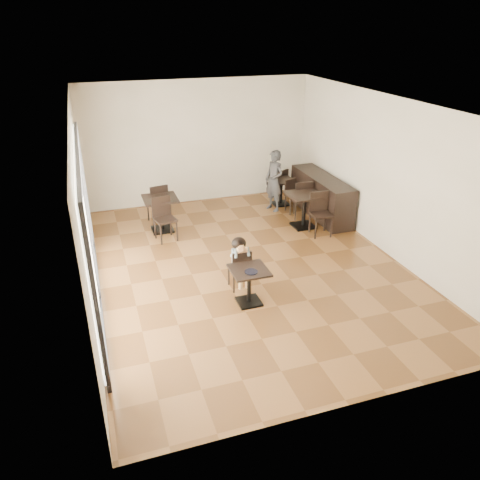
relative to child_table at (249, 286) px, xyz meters
name	(u,v)px	position (x,y,z in m)	size (l,w,h in m)	color
floor	(248,265)	(0.43, 1.30, -0.33)	(6.00, 8.00, 0.01)	brown
ceiling	(249,104)	(0.43, 1.30, 2.87)	(6.00, 8.00, 0.01)	white
wall_back	(198,142)	(0.43, 5.30, 1.27)	(6.00, 0.01, 3.20)	silver
wall_front	(363,301)	(0.43, -2.70, 1.27)	(6.00, 0.01, 3.20)	silver
wall_left	(83,210)	(-2.57, 1.30, 1.27)	(0.01, 8.00, 3.20)	silver
wall_right	(385,176)	(3.43, 1.30, 1.27)	(0.01, 8.00, 3.20)	silver
storefront_window	(87,232)	(-2.54, 0.80, 1.07)	(0.04, 4.50, 2.60)	white
child_table	(249,286)	(0.00, 0.00, 0.00)	(0.63, 0.63, 0.67)	black
child_chair	(239,268)	(0.00, 0.55, 0.07)	(0.36, 0.36, 0.81)	black
child	(239,263)	(0.00, 0.55, 0.17)	(0.36, 0.51, 1.01)	slate
plate	(251,272)	(0.00, -0.10, 0.34)	(0.23, 0.23, 0.01)	black
pizza_slice	(243,250)	(0.00, 0.36, 0.54)	(0.24, 0.18, 0.05)	tan
adult_patron	(274,181)	(2.07, 3.98, 0.45)	(0.57, 0.38, 1.58)	#353539
cafe_table_mid	(304,211)	(2.34, 2.74, 0.08)	(0.78, 0.78, 0.82)	black
cafe_table_left	(161,214)	(-0.91, 3.59, 0.07)	(0.77, 0.77, 0.82)	black
cafe_table_back	(281,192)	(2.41, 4.28, 0.01)	(0.65, 0.65, 0.69)	black
chair_mid_a	(301,199)	(2.51, 3.29, 0.16)	(0.45, 0.45, 0.99)	black
chair_mid_b	(321,215)	(2.51, 2.19, 0.16)	(0.45, 0.45, 0.99)	black
chair_left_a	(157,203)	(-0.91, 4.14, 0.16)	(0.44, 0.44, 0.98)	black
chair_left_b	(165,220)	(-0.91, 3.04, 0.16)	(0.44, 0.44, 0.98)	black
chair_back_a	(278,183)	(2.55, 4.80, 0.08)	(0.37, 0.37, 0.83)	black
chair_back_b	(294,196)	(2.55, 3.73, 0.08)	(0.37, 0.37, 0.83)	black
service_counter	(321,196)	(3.08, 3.30, 0.17)	(0.60, 2.40, 1.00)	black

